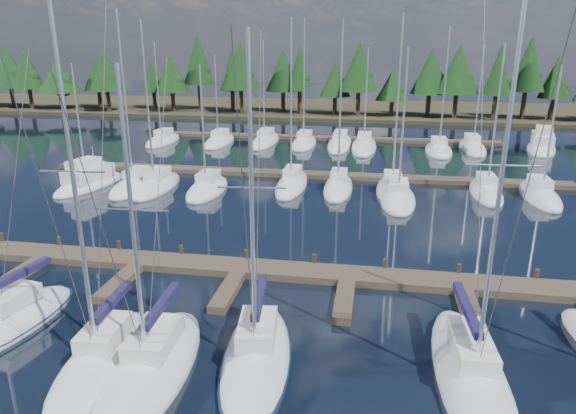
% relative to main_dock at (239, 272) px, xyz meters
% --- Properties ---
extents(ground, '(260.00, 260.00, 0.00)m').
position_rel_main_dock_xyz_m(ground, '(0.00, 12.64, -0.20)').
color(ground, black).
rests_on(ground, ground).
extents(far_shore, '(220.00, 30.00, 0.60)m').
position_rel_main_dock_xyz_m(far_shore, '(0.00, 72.64, 0.10)').
color(far_shore, '#322F1C').
rests_on(far_shore, ground).
extents(main_dock, '(44.00, 6.13, 0.90)m').
position_rel_main_dock_xyz_m(main_dock, '(0.00, 0.00, 0.00)').
color(main_dock, '#4B3F2F').
rests_on(main_dock, ground).
extents(back_docks, '(50.00, 21.80, 0.40)m').
position_rel_main_dock_xyz_m(back_docks, '(0.00, 32.23, -0.00)').
color(back_docks, '#4B3F2F').
rests_on(back_docks, ground).
extents(front_sailboat_1, '(4.03, 8.16, 13.02)m').
position_rel_main_dock_xyz_m(front_sailboat_1, '(-8.95, -7.12, 0.08)').
color(front_sailboat_1, silver).
rests_on(front_sailboat_1, ground).
extents(front_sailboat_2, '(3.08, 7.81, 14.88)m').
position_rel_main_dock_xyz_m(front_sailboat_2, '(-3.19, -9.10, 0.10)').
color(front_sailboat_2, silver).
rests_on(front_sailboat_2, ground).
extents(front_sailboat_3, '(3.34, 8.74, 12.64)m').
position_rel_main_dock_xyz_m(front_sailboat_3, '(-1.08, -9.16, 0.07)').
color(front_sailboat_3, silver).
rests_on(front_sailboat_3, ground).
extents(front_sailboat_4, '(3.86, 9.00, 13.73)m').
position_rel_main_dock_xyz_m(front_sailboat_4, '(2.82, -7.83, 0.08)').
color(front_sailboat_4, silver).
rests_on(front_sailboat_4, ground).
extents(front_sailboat_5, '(3.08, 10.26, 15.75)m').
position_rel_main_dock_xyz_m(front_sailboat_5, '(11.19, -7.60, 0.10)').
color(front_sailboat_5, silver).
rests_on(front_sailboat_5, ground).
extents(back_sailboat_rows, '(43.61, 33.15, 16.01)m').
position_rel_main_dock_xyz_m(back_sailboat_rows, '(0.35, 28.01, 0.06)').
color(back_sailboat_rows, silver).
rests_on(back_sailboat_rows, ground).
extents(motor_yacht_left, '(4.31, 8.89, 4.25)m').
position_rel_main_dock_xyz_m(motor_yacht_left, '(-18.12, 15.70, 0.27)').
color(motor_yacht_left, silver).
rests_on(motor_yacht_left, ground).
extents(motor_yacht_right, '(5.29, 9.99, 4.77)m').
position_rel_main_dock_xyz_m(motor_yacht_right, '(26.84, 39.89, 0.32)').
color(motor_yacht_right, silver).
rests_on(motor_yacht_right, ground).
extents(tree_line, '(185.49, 11.43, 13.25)m').
position_rel_main_dock_xyz_m(tree_line, '(-1.21, 62.81, 6.95)').
color(tree_line, black).
rests_on(tree_line, far_shore).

